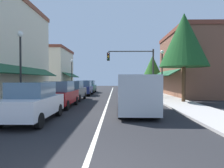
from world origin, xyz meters
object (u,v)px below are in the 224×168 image
(traffic_signal_mast_arm, at_px, (136,64))
(parked_car_third_left, at_px, (73,91))
(parked_car_distant_left, at_px, (89,87))
(street_lamp_right_mid, at_px, (162,66))
(parked_car_second_left, at_px, (60,94))
(parked_car_far_left, at_px, (84,88))
(street_lamp_left_far, at_px, (72,71))
(tree_right_far, at_px, (153,66))
(parked_car_nearest_left, at_px, (33,102))
(street_lamp_left_near, at_px, (20,57))
(van_in_lane, at_px, (136,93))
(tree_right_near, at_px, (184,40))

(traffic_signal_mast_arm, bearing_deg, parked_car_third_left, -145.85)
(parked_car_distant_left, bearing_deg, street_lamp_right_mid, -50.43)
(parked_car_second_left, distance_m, street_lamp_right_mid, 10.08)
(parked_car_third_left, xyz_separation_m, street_lamp_right_mid, (8.22, 0.83, 2.27))
(street_lamp_right_mid, bearing_deg, parked_car_second_left, -145.87)
(parked_car_second_left, relative_size, parked_car_distant_left, 1.01)
(parked_car_far_left, height_order, parked_car_distant_left, same)
(parked_car_second_left, distance_m, parked_car_distant_left, 15.48)
(parked_car_second_left, relative_size, street_lamp_left_far, 0.91)
(traffic_signal_mast_arm, height_order, tree_right_far, tree_right_far)
(parked_car_nearest_left, distance_m, street_lamp_left_near, 4.57)
(parked_car_nearest_left, height_order, tree_right_far, tree_right_far)
(parked_car_nearest_left, xyz_separation_m, parked_car_second_left, (-0.04, 4.66, 0.00))
(parked_car_far_left, distance_m, van_in_lane, 13.67)
(parked_car_nearest_left, distance_m, parked_car_far_left, 15.11)
(parked_car_third_left, distance_m, street_lamp_right_mid, 8.57)
(parked_car_nearest_left, distance_m, tree_right_far, 23.17)
(parked_car_nearest_left, bearing_deg, street_lamp_left_near, 122.41)
(street_lamp_left_near, bearing_deg, street_lamp_right_mid, 34.06)
(parked_car_far_left, height_order, tree_right_far, tree_right_far)
(parked_car_nearest_left, height_order, parked_car_far_left, same)
(street_lamp_right_mid, height_order, street_lamp_left_far, street_lamp_right_mid)
(parked_car_distant_left, bearing_deg, tree_right_near, -53.81)
(street_lamp_left_far, distance_m, tree_right_near, 15.37)
(street_lamp_left_near, distance_m, tree_right_near, 12.13)
(street_lamp_right_mid, bearing_deg, parked_car_far_left, 148.69)
(street_lamp_right_mid, distance_m, tree_right_near, 3.55)
(parked_car_second_left, distance_m, van_in_lane, 5.44)
(parked_car_third_left, bearing_deg, street_lamp_left_far, 104.37)
(parked_car_second_left, height_order, street_lamp_right_mid, street_lamp_right_mid)
(van_in_lane, height_order, tree_right_near, tree_right_near)
(parked_car_nearest_left, relative_size, van_in_lane, 0.78)
(parked_car_distant_left, relative_size, street_lamp_left_near, 0.85)
(parked_car_nearest_left, xyz_separation_m, parked_car_far_left, (-0.03, 15.11, 0.00))
(parked_car_nearest_left, relative_size, parked_car_distant_left, 1.00)
(van_in_lane, bearing_deg, parked_car_second_left, 156.33)
(parked_car_third_left, distance_m, van_in_lane, 8.61)
(parked_car_nearest_left, bearing_deg, street_lamp_right_mid, 51.42)
(parked_car_distant_left, bearing_deg, traffic_signal_mast_arm, -47.17)
(tree_right_far, bearing_deg, street_lamp_left_far, -163.06)
(street_lamp_left_far, bearing_deg, street_lamp_right_mid, -36.38)
(tree_right_near, bearing_deg, parked_car_second_left, -163.60)
(parked_car_second_left, height_order, van_in_lane, van_in_lane)
(parked_car_second_left, bearing_deg, street_lamp_left_far, 99.75)
(parked_car_second_left, height_order, parked_car_far_left, same)
(tree_right_near, bearing_deg, van_in_lane, -130.60)
(street_lamp_left_far, bearing_deg, parked_car_far_left, -51.30)
(van_in_lane, relative_size, tree_right_near, 0.73)
(parked_car_distant_left, xyz_separation_m, street_lamp_right_mid, (8.21, -9.97, 2.27))
(street_lamp_left_far, bearing_deg, tree_right_far, 16.94)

